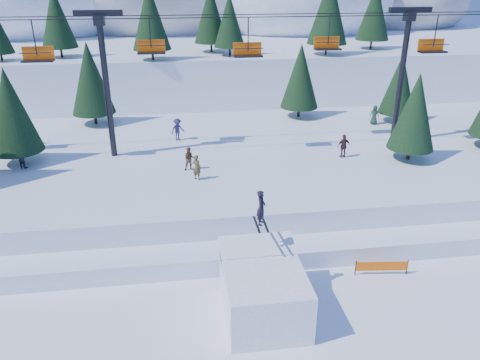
{
  "coord_description": "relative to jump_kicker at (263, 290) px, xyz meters",
  "views": [
    {
      "loc": [
        -4.36,
        -15.82,
        14.87
      ],
      "look_at": [
        -1.22,
        6.0,
        5.2
      ],
      "focal_mm": 35.0,
      "sensor_mm": 36.0,
      "label": 1
    }
  ],
  "objects": [
    {
      "name": "ground",
      "position": [
        0.72,
        -1.78,
        -1.36
      ],
      "size": [
        160.0,
        160.0,
        0.0
      ],
      "primitive_type": "plane",
      "color": "white",
      "rests_on": "ground"
    },
    {
      "name": "mid_shelf",
      "position": [
        0.72,
        16.22,
        -0.11
      ],
      "size": [
        70.0,
        22.0,
        2.5
      ],
      "primitive_type": "cube",
      "color": "white",
      "rests_on": "ground"
    },
    {
      "name": "berm",
      "position": [
        0.72,
        6.22,
        -0.81
      ],
      "size": [
        70.0,
        6.0,
        1.1
      ],
      "primitive_type": "cube",
      "color": "white",
      "rests_on": "ground"
    },
    {
      "name": "mountain_ridge",
      "position": [
        -4.37,
        71.61,
        8.28
      ],
      "size": [
        119.0,
        60.67,
        26.46
      ],
      "color": "white",
      "rests_on": "ground"
    },
    {
      "name": "jump_kicker",
      "position": [
        0.0,
        0.0,
        0.0
      ],
      "size": [
        3.69,
        5.03,
        5.81
      ],
      "color": "white",
      "rests_on": "ground"
    },
    {
      "name": "chairlift",
      "position": [
        1.41,
        16.27,
        7.96
      ],
      "size": [
        46.0,
        3.21,
        10.28
      ],
      "color": "black",
      "rests_on": "mid_shelf"
    },
    {
      "name": "conifer_stand",
      "position": [
        0.24,
        16.91,
        5.55
      ],
      "size": [
        61.22,
        17.22,
        9.13
      ],
      "color": "black",
      "rests_on": "mid_shelf"
    },
    {
      "name": "distant_skiers",
      "position": [
        0.3,
        16.42,
        2.0
      ],
      "size": [
        29.45,
        11.08,
        1.83
      ],
      "color": "#4E4823",
      "rests_on": "mid_shelf"
    },
    {
      "name": "banner_near",
      "position": [
        6.9,
        2.21,
        -0.82
      ],
      "size": [
        2.84,
        0.38,
        0.9
      ],
      "color": "black",
      "rests_on": "ground"
    },
    {
      "name": "banner_far",
      "position": [
        10.67,
        4.29,
        -0.82
      ],
      "size": [
        2.85,
        0.33,
        0.9
      ],
      "color": "black",
      "rests_on": "ground"
    }
  ]
}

